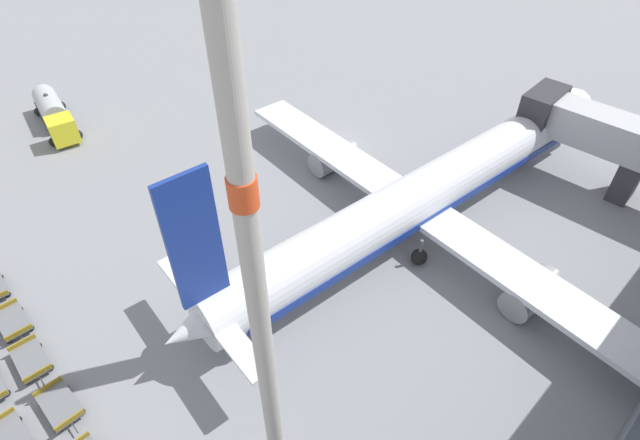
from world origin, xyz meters
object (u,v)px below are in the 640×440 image
(baggage_dolly_row_mid_a_col_d, at_px, (60,406))
(fuel_tanker_secondary, at_px, (54,114))
(baggage_dolly_row_near_col_d, at_px, (10,439))
(apron_light_mast, at_px, (266,369))
(baggage_dolly_row_mid_a_col_c, at_px, (31,360))
(airplane, at_px, (425,194))
(baggage_dolly_row_mid_a_col_b, at_px, (13,322))

(baggage_dolly_row_mid_a_col_d, bearing_deg, fuel_tanker_secondary, 157.91)
(baggage_dolly_row_near_col_d, bearing_deg, apron_light_mast, 26.64)
(baggage_dolly_row_mid_a_col_c, bearing_deg, airplane, 72.86)
(airplane, height_order, fuel_tanker_secondary, airplane)
(baggage_dolly_row_near_col_d, distance_m, baggage_dolly_row_mid_a_col_b, 8.19)
(fuel_tanker_secondary, relative_size, baggage_dolly_row_near_col_d, 2.72)
(fuel_tanker_secondary, xyz_separation_m, baggage_dolly_row_near_col_d, (30.24, -14.89, -0.80))
(baggage_dolly_row_mid_a_col_b, bearing_deg, apron_light_mast, 11.07)
(apron_light_mast, bearing_deg, fuel_tanker_secondary, 169.97)
(baggage_dolly_row_mid_a_col_b, xyz_separation_m, baggage_dolly_row_mid_a_col_d, (7.65, -0.16, 0.00))
(airplane, distance_m, baggage_dolly_row_mid_a_col_c, 28.08)
(apron_light_mast, bearing_deg, baggage_dolly_row_mid_a_col_b, -168.93)
(fuel_tanker_secondary, xyz_separation_m, baggage_dolly_row_mid_a_col_d, (30.19, -12.26, -0.80))
(apron_light_mast, bearing_deg, baggage_dolly_row_near_col_d, -153.36)
(fuel_tanker_secondary, xyz_separation_m, baggage_dolly_row_mid_a_col_c, (26.20, -12.32, -0.80))
(airplane, bearing_deg, baggage_dolly_row_mid_a_col_b, -114.19)
(apron_light_mast, bearing_deg, airplane, 113.90)
(baggage_dolly_row_mid_a_col_c, distance_m, apron_light_mast, 24.03)
(airplane, distance_m, baggage_dolly_row_mid_a_col_b, 29.15)
(airplane, bearing_deg, baggage_dolly_row_mid_a_col_c, -107.14)
(baggage_dolly_row_near_col_d, bearing_deg, baggage_dolly_row_mid_a_col_d, 91.04)
(baggage_dolly_row_near_col_d, height_order, baggage_dolly_row_mid_a_col_d, same)
(baggage_dolly_row_mid_a_col_c, bearing_deg, apron_light_mast, 13.93)
(baggage_dolly_row_near_col_d, relative_size, baggage_dolly_row_mid_a_col_c, 1.00)
(baggage_dolly_row_mid_a_col_d, bearing_deg, airplane, 80.94)
(baggage_dolly_row_mid_a_col_c, bearing_deg, baggage_dolly_row_near_col_d, -32.42)
(baggage_dolly_row_near_col_d, height_order, baggage_dolly_row_mid_a_col_c, same)
(airplane, bearing_deg, baggage_dolly_row_near_col_d, -98.17)
(baggage_dolly_row_mid_a_col_c, bearing_deg, fuel_tanker_secondary, 154.81)
(fuel_tanker_secondary, bearing_deg, baggage_dolly_row_mid_a_col_c, -25.19)
(fuel_tanker_secondary, bearing_deg, baggage_dolly_row_mid_a_col_d, -22.09)
(fuel_tanker_secondary, height_order, baggage_dolly_row_mid_a_col_b, fuel_tanker_secondary)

